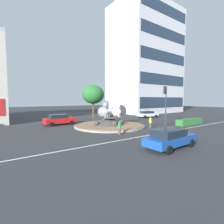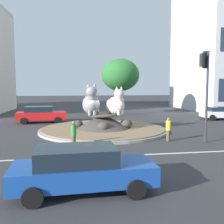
{
  "view_description": "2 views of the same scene",
  "coord_description": "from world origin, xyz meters",
  "px_view_note": "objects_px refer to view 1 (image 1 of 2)",
  "views": [
    {
      "loc": [
        -13.88,
        -20.04,
        3.93
      ],
      "look_at": [
        0.41,
        -0.09,
        2.09
      ],
      "focal_mm": 27.02,
      "sensor_mm": 36.0,
      "label": 1
    },
    {
      "loc": [
        -2.6,
        -20.51,
        3.58
      ],
      "look_at": [
        0.46,
        -1.54,
        1.68
      ],
      "focal_mm": 41.8,
      "sensor_mm": 36.0,
      "label": 2
    }
  ],
  "objects_px": {
    "hatchback_near_shophouse": "(60,119)",
    "sedan_on_far_lane": "(170,138)",
    "pedestrian_yellow_shirt": "(150,122)",
    "parked_car_right": "(148,114)",
    "cat_statue_grey": "(104,111)",
    "broadleaf_tree_behind_island": "(93,95)",
    "traffic_light_mast": "(165,98)",
    "office_tower": "(145,62)",
    "cat_statue_white": "(116,111)",
    "pedestrian_green_shirt": "(119,127)"
  },
  "relations": [
    {
      "from": "traffic_light_mast",
      "to": "hatchback_near_shophouse",
      "type": "relative_size",
      "value": 1.21
    },
    {
      "from": "sedan_on_far_lane",
      "to": "hatchback_near_shophouse",
      "type": "xyz_separation_m",
      "value": [
        -3.2,
        17.52,
        0.03
      ]
    },
    {
      "from": "traffic_light_mast",
      "to": "pedestrian_yellow_shirt",
      "type": "bearing_deg",
      "value": 58.76
    },
    {
      "from": "cat_statue_grey",
      "to": "sedan_on_far_lane",
      "type": "distance_m",
      "value": 12.06
    },
    {
      "from": "cat_statue_white",
      "to": "office_tower",
      "type": "bearing_deg",
      "value": 100.76
    },
    {
      "from": "cat_statue_grey",
      "to": "parked_car_right",
      "type": "xyz_separation_m",
      "value": [
        14.44,
        4.92,
        -1.53
      ]
    },
    {
      "from": "sedan_on_far_lane",
      "to": "traffic_light_mast",
      "type": "bearing_deg",
      "value": 37.6
    },
    {
      "from": "broadleaf_tree_behind_island",
      "to": "pedestrian_yellow_shirt",
      "type": "xyz_separation_m",
      "value": [
        0.16,
        -15.62,
        -4.12
      ]
    },
    {
      "from": "cat_statue_white",
      "to": "parked_car_right",
      "type": "bearing_deg",
      "value": 87.91
    },
    {
      "from": "cat_statue_white",
      "to": "hatchback_near_shophouse",
      "type": "bearing_deg",
      "value": -156.88
    },
    {
      "from": "pedestrian_yellow_shirt",
      "to": "hatchback_near_shophouse",
      "type": "height_order",
      "value": "hatchback_near_shophouse"
    },
    {
      "from": "pedestrian_yellow_shirt",
      "to": "parked_car_right",
      "type": "relative_size",
      "value": 0.33
    },
    {
      "from": "broadleaf_tree_behind_island",
      "to": "parked_car_right",
      "type": "distance_m",
      "value": 12.42
    },
    {
      "from": "traffic_light_mast",
      "to": "office_tower",
      "type": "relative_size",
      "value": 0.19
    },
    {
      "from": "pedestrian_yellow_shirt",
      "to": "hatchback_near_shophouse",
      "type": "xyz_separation_m",
      "value": [
        -9.17,
        10.15,
        0.03
      ]
    },
    {
      "from": "cat_statue_grey",
      "to": "cat_statue_white",
      "type": "bearing_deg",
      "value": 81.44
    },
    {
      "from": "pedestrian_yellow_shirt",
      "to": "pedestrian_green_shirt",
      "type": "height_order",
      "value": "pedestrian_green_shirt"
    },
    {
      "from": "office_tower",
      "to": "traffic_light_mast",
      "type": "bearing_deg",
      "value": -131.58
    },
    {
      "from": "broadleaf_tree_behind_island",
      "to": "parked_car_right",
      "type": "xyz_separation_m",
      "value": [
        9.94,
        -6.16,
        -4.2
      ]
    },
    {
      "from": "parked_car_right",
      "to": "broadleaf_tree_behind_island",
      "type": "bearing_deg",
      "value": 156.08
    },
    {
      "from": "cat_statue_grey",
      "to": "hatchback_near_shophouse",
      "type": "relative_size",
      "value": 0.52
    },
    {
      "from": "cat_statue_grey",
      "to": "traffic_light_mast",
      "type": "distance_m",
      "value": 8.78
    },
    {
      "from": "office_tower",
      "to": "hatchback_near_shophouse",
      "type": "distance_m",
      "value": 35.58
    },
    {
      "from": "sedan_on_far_lane",
      "to": "hatchback_near_shophouse",
      "type": "relative_size",
      "value": 1.02
    },
    {
      "from": "office_tower",
      "to": "pedestrian_green_shirt",
      "type": "relative_size",
      "value": 19.58
    },
    {
      "from": "pedestrian_yellow_shirt",
      "to": "traffic_light_mast",
      "type": "bearing_deg",
      "value": -128.95
    },
    {
      "from": "cat_statue_white",
      "to": "pedestrian_green_shirt",
      "type": "relative_size",
      "value": 1.58
    },
    {
      "from": "traffic_light_mast",
      "to": "broadleaf_tree_behind_island",
      "type": "height_order",
      "value": "broadleaf_tree_behind_island"
    },
    {
      "from": "parked_car_right",
      "to": "cat_statue_white",
      "type": "bearing_deg",
      "value": -149.61
    },
    {
      "from": "cat_statue_white",
      "to": "broadleaf_tree_behind_island",
      "type": "bearing_deg",
      "value": 142.71
    },
    {
      "from": "parked_car_right",
      "to": "sedan_on_far_lane",
      "type": "bearing_deg",
      "value": -125.23
    },
    {
      "from": "office_tower",
      "to": "sedan_on_far_lane",
      "type": "height_order",
      "value": "office_tower"
    },
    {
      "from": "broadleaf_tree_behind_island",
      "to": "cat_statue_grey",
      "type": "bearing_deg",
      "value": -112.09
    },
    {
      "from": "cat_statue_grey",
      "to": "office_tower",
      "type": "relative_size",
      "value": 0.08
    },
    {
      "from": "hatchback_near_shophouse",
      "to": "sedan_on_far_lane",
      "type": "bearing_deg",
      "value": -81.42
    },
    {
      "from": "traffic_light_mast",
      "to": "office_tower",
      "type": "distance_m",
      "value": 31.39
    },
    {
      "from": "cat_statue_white",
      "to": "traffic_light_mast",
      "type": "relative_size",
      "value": 0.43
    },
    {
      "from": "pedestrian_yellow_shirt",
      "to": "cat_statue_grey",
      "type": "bearing_deg",
      "value": 27.52
    },
    {
      "from": "broadleaf_tree_behind_island",
      "to": "sedan_on_far_lane",
      "type": "relative_size",
      "value": 1.43
    },
    {
      "from": "broadleaf_tree_behind_island",
      "to": "parked_car_right",
      "type": "relative_size",
      "value": 1.45
    },
    {
      "from": "cat_statue_white",
      "to": "pedestrian_yellow_shirt",
      "type": "relative_size",
      "value": 1.61
    },
    {
      "from": "cat_statue_grey",
      "to": "pedestrian_green_shirt",
      "type": "distance_m",
      "value": 5.87
    },
    {
      "from": "hatchback_near_shophouse",
      "to": "pedestrian_green_shirt",
      "type": "bearing_deg",
      "value": -76.52
    },
    {
      "from": "office_tower",
      "to": "hatchback_near_shophouse",
      "type": "height_order",
      "value": "office_tower"
    },
    {
      "from": "cat_statue_white",
      "to": "parked_car_right",
      "type": "relative_size",
      "value": 0.52
    },
    {
      "from": "office_tower",
      "to": "pedestrian_yellow_shirt",
      "type": "relative_size",
      "value": 19.96
    },
    {
      "from": "pedestrian_green_shirt",
      "to": "cat_statue_white",
      "type": "bearing_deg",
      "value": 72.36
    },
    {
      "from": "cat_statue_grey",
      "to": "hatchback_near_shophouse",
      "type": "bearing_deg",
      "value": -142.38
    },
    {
      "from": "office_tower",
      "to": "parked_car_right",
      "type": "relative_size",
      "value": 6.51
    },
    {
      "from": "traffic_light_mast",
      "to": "sedan_on_far_lane",
      "type": "xyz_separation_m",
      "value": [
        -8.02,
        -6.59,
        -3.37
      ]
    }
  ]
}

